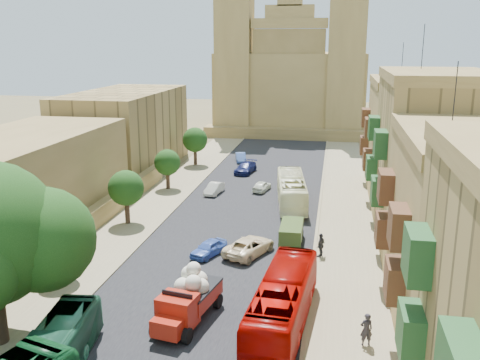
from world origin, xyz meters
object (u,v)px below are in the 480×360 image
(car_white_b, at_px, (262,186))
(car_blue_b, at_px, (241,157))
(olive_pickup, at_px, (291,234))
(bus_green_north, at_px, (51,356))
(street_tree_a, at_px, (60,241))
(street_tree_b, at_px, (126,188))
(bus_red_east, at_px, (283,302))
(bus_cream_east, at_px, (292,190))
(pedestrian_c, at_px, (321,245))
(street_tree_d, at_px, (195,140))
(red_truck, at_px, (188,298))
(pedestrian_a, at_px, (366,329))
(car_white_a, at_px, (214,189))
(car_blue_a, at_px, (209,248))
(street_tree_c, at_px, (167,163))
(car_dkblue, at_px, (246,168))
(car_cream, at_px, (249,246))
(church, at_px, (291,78))

(car_white_b, distance_m, car_blue_b, 15.08)
(olive_pickup, distance_m, bus_green_north, 22.53)
(street_tree_a, relative_size, car_white_b, 1.26)
(street_tree_b, xyz_separation_m, bus_red_east, (15.67, -15.60, -1.75))
(bus_cream_east, xyz_separation_m, pedestrian_c, (3.36, -13.06, -0.57))
(street_tree_d, bearing_deg, car_blue_b, 28.54)
(red_truck, relative_size, pedestrian_a, 3.20)
(car_white_a, bearing_deg, street_tree_a, -96.35)
(car_blue_a, bearing_deg, street_tree_b, 169.15)
(car_white_a, height_order, car_white_b, car_white_a)
(street_tree_d, height_order, bus_cream_east, street_tree_d)
(street_tree_c, bearing_deg, car_blue_b, 69.59)
(car_dkblue, distance_m, pedestrian_c, 27.48)
(bus_green_north, xyz_separation_m, pedestrian_a, (15.15, 5.81, -0.34))
(olive_pickup, relative_size, car_white_a, 1.13)
(street_tree_a, distance_m, car_dkblue, 33.60)
(street_tree_c, height_order, pedestrian_c, street_tree_c)
(street_tree_b, relative_size, pedestrian_c, 2.60)
(street_tree_b, distance_m, pedestrian_a, 26.48)
(red_truck, bearing_deg, bus_red_east, 4.40)
(bus_green_north, xyz_separation_m, bus_cream_east, (8.98, 30.89, 0.23))
(car_blue_b, bearing_deg, car_cream, -92.84)
(pedestrian_c, bearing_deg, olive_pickup, -110.83)
(car_blue_a, bearing_deg, car_white_b, 108.52)
(street_tree_a, height_order, street_tree_b, street_tree_b)
(church, relative_size, street_tree_c, 8.14)
(car_blue_b, height_order, pedestrian_a, pedestrian_a)
(bus_cream_east, bearing_deg, car_white_b, -58.94)
(street_tree_a, relative_size, car_blue_b, 1.15)
(car_white_a, relative_size, pedestrian_c, 1.88)
(red_truck, xyz_separation_m, bus_cream_east, (4.01, 24.28, 0.03))
(car_white_b, height_order, pedestrian_c, pedestrian_c)
(street_tree_b, bearing_deg, car_blue_b, 78.30)
(car_dkblue, bearing_deg, street_tree_b, -100.37)
(street_tree_c, height_order, red_truck, street_tree_c)
(red_truck, height_order, pedestrian_a, red_truck)
(car_dkblue, bearing_deg, bus_cream_east, -52.25)
(car_cream, bearing_deg, car_blue_a, 36.59)
(street_tree_b, distance_m, car_blue_b, 27.75)
(pedestrian_c, bearing_deg, red_truck, -9.68)
(bus_cream_east, distance_m, pedestrian_c, 13.50)
(car_white_b, bearing_deg, street_tree_d, -35.23)
(street_tree_a, relative_size, car_cream, 0.85)
(pedestrian_c, bearing_deg, pedestrian_a, 36.77)
(church, relative_size, street_tree_b, 7.37)
(church, relative_size, bus_red_east, 3.27)
(street_tree_a, distance_m, bus_cream_east, 24.73)
(street_tree_a, xyz_separation_m, pedestrian_a, (20.31, -4.82, -1.86))
(car_white_b, bearing_deg, car_blue_a, 97.11)
(pedestrian_a, bearing_deg, bus_green_north, 4.52)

